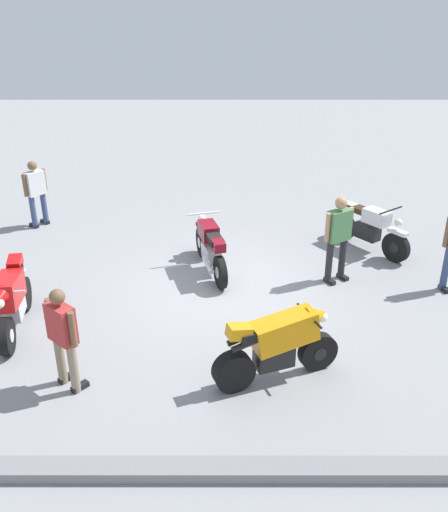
{
  "coord_description": "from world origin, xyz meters",
  "views": [
    {
      "loc": [
        -0.04,
        9.43,
        5.18
      ],
      "look_at": [
        -0.03,
        0.19,
        0.75
      ],
      "focal_mm": 39.24,
      "sensor_mm": 36.0,
      "label": 1
    }
  ],
  "objects_px": {
    "motorcycle_silver_cruiser": "(369,228)",
    "motorcycle_maroon_cruiser": "(210,248)",
    "motorcycle_red_sportbike": "(11,299)",
    "person_in_white_shirt": "(36,190)",
    "person_in_green_shirt": "(338,234)",
    "motorcycle_orange_sportbike": "(278,344)",
    "person_in_red_shirt": "(63,334)"
  },
  "relations": [
    {
      "from": "person_in_white_shirt",
      "to": "motorcycle_red_sportbike",
      "type": "bearing_deg",
      "value": 139.06
    },
    {
      "from": "person_in_red_shirt",
      "to": "motorcycle_silver_cruiser",
      "type": "bearing_deg",
      "value": -7.77
    },
    {
      "from": "motorcycle_red_sportbike",
      "to": "motorcycle_silver_cruiser",
      "type": "height_order",
      "value": "motorcycle_red_sportbike"
    },
    {
      "from": "motorcycle_silver_cruiser",
      "to": "person_in_white_shirt",
      "type": "relative_size",
      "value": 1.09
    },
    {
      "from": "motorcycle_silver_cruiser",
      "to": "person_in_green_shirt",
      "type": "bearing_deg",
      "value": -71.27
    },
    {
      "from": "motorcycle_maroon_cruiser",
      "to": "person_in_white_shirt",
      "type": "relative_size",
      "value": 1.28
    },
    {
      "from": "motorcycle_orange_sportbike",
      "to": "person_in_white_shirt",
      "type": "xyz_separation_m",
      "value": [
        5.21,
        -5.85,
        0.31
      ]
    },
    {
      "from": "motorcycle_silver_cruiser",
      "to": "person_in_white_shirt",
      "type": "bearing_deg",
      "value": -137.1
    },
    {
      "from": "motorcycle_maroon_cruiser",
      "to": "motorcycle_silver_cruiser",
      "type": "bearing_deg",
      "value": -89.04
    },
    {
      "from": "motorcycle_maroon_cruiser",
      "to": "person_in_red_shirt",
      "type": "relative_size",
      "value": 1.28
    },
    {
      "from": "motorcycle_silver_cruiser",
      "to": "person_in_green_shirt",
      "type": "relative_size",
      "value": 1.02
    },
    {
      "from": "motorcycle_orange_sportbike",
      "to": "person_in_red_shirt",
      "type": "height_order",
      "value": "person_in_red_shirt"
    },
    {
      "from": "motorcycle_maroon_cruiser",
      "to": "motorcycle_orange_sportbike",
      "type": "relative_size",
      "value": 1.08
    },
    {
      "from": "motorcycle_red_sportbike",
      "to": "motorcycle_silver_cruiser",
      "type": "xyz_separation_m",
      "value": [
        -6.62,
        -3.19,
        -0.07
      ]
    },
    {
      "from": "motorcycle_orange_sportbike",
      "to": "person_in_white_shirt",
      "type": "relative_size",
      "value": 1.18
    },
    {
      "from": "motorcycle_red_sportbike",
      "to": "person_in_white_shirt",
      "type": "distance_m",
      "value": 4.66
    },
    {
      "from": "motorcycle_silver_cruiser",
      "to": "motorcycle_red_sportbike",
      "type": "bearing_deg",
      "value": -101.15
    },
    {
      "from": "motorcycle_maroon_cruiser",
      "to": "motorcycle_orange_sportbike",
      "type": "distance_m",
      "value": 3.61
    },
    {
      "from": "motorcycle_red_sportbike",
      "to": "motorcycle_silver_cruiser",
      "type": "distance_m",
      "value": 7.35
    },
    {
      "from": "person_in_green_shirt",
      "to": "motorcycle_red_sportbike",
      "type": "bearing_deg",
      "value": -104.21
    },
    {
      "from": "person_in_green_shirt",
      "to": "motorcycle_maroon_cruiser",
      "type": "bearing_deg",
      "value": -130.56
    },
    {
      "from": "motorcycle_silver_cruiser",
      "to": "person_in_white_shirt",
      "type": "distance_m",
      "value": 7.69
    },
    {
      "from": "motorcycle_orange_sportbike",
      "to": "motorcycle_silver_cruiser",
      "type": "distance_m",
      "value": 5.07
    },
    {
      "from": "motorcycle_maroon_cruiser",
      "to": "motorcycle_red_sportbike",
      "type": "bearing_deg",
      "value": 107.96
    },
    {
      "from": "person_in_red_shirt",
      "to": "person_in_white_shirt",
      "type": "xyz_separation_m",
      "value": [
        2.21,
        -6.05,
        0.0
      ]
    },
    {
      "from": "motorcycle_silver_cruiser",
      "to": "motorcycle_maroon_cruiser",
      "type": "bearing_deg",
      "value": -110.02
    },
    {
      "from": "person_in_white_shirt",
      "to": "motorcycle_orange_sportbike",
      "type": "bearing_deg",
      "value": 169.02
    },
    {
      "from": "motorcycle_silver_cruiser",
      "to": "person_in_white_shirt",
      "type": "height_order",
      "value": "person_in_white_shirt"
    },
    {
      "from": "motorcycle_red_sportbike",
      "to": "person_in_white_shirt",
      "type": "relative_size",
      "value": 1.22
    },
    {
      "from": "person_in_white_shirt",
      "to": "person_in_red_shirt",
      "type": "bearing_deg",
      "value": 147.46
    },
    {
      "from": "motorcycle_orange_sportbike",
      "to": "person_in_red_shirt",
      "type": "relative_size",
      "value": 1.19
    },
    {
      "from": "motorcycle_red_sportbike",
      "to": "person_in_green_shirt",
      "type": "bearing_deg",
      "value": 99.11
    }
  ]
}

